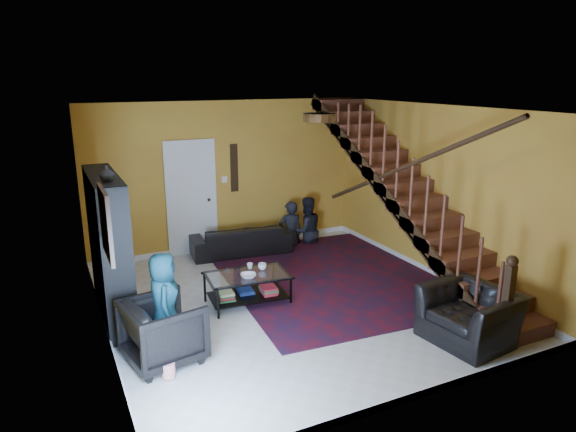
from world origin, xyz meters
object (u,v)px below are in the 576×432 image
object	(u,v)px
armchair_left	(163,331)
coffee_table	(247,286)
bookshelf	(110,250)
armchair_right	(469,315)
sofa	(241,239)

from	to	relation	value
armchair_left	coffee_table	distance (m)	1.80
bookshelf	armchair_left	xyz separation A→B (m)	(0.35, -1.46, -0.59)
coffee_table	armchair_right	bearing A→B (deg)	-46.83
bookshelf	coffee_table	bearing A→B (deg)	-12.34
armchair_right	sofa	bearing A→B (deg)	-168.86
armchair_left	armchair_right	size ratio (longest dim) A/B	0.80
armchair_right	coffee_table	bearing A→B (deg)	-143.77
sofa	armchair_left	xyz separation A→B (m)	(-2.14, -3.16, 0.11)
armchair_left	armchair_right	bearing A→B (deg)	-119.34
armchair_right	coffee_table	size ratio (longest dim) A/B	0.86
sofa	armchair_left	size ratio (longest dim) A/B	2.21
bookshelf	armchair_right	size ratio (longest dim) A/B	1.91
bookshelf	coffee_table	size ratio (longest dim) A/B	1.64
bookshelf	armchair_right	distance (m)	4.75
bookshelf	armchair_left	distance (m)	1.61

